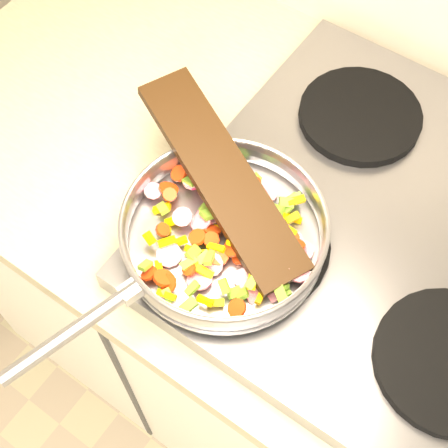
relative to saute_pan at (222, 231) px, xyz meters
The scene contains 6 objects.
cooktop 0.26m from the saute_pan, 42.45° to the left, with size 0.60×0.60×0.04m, color #939399.
grate_fl 0.06m from the saute_pan, 32.70° to the left, with size 0.19×0.19×0.02m, color black.
grate_bl 0.31m from the saute_pan, 81.92° to the left, with size 0.19×0.19×0.02m, color black.
saute_pan is the anchor object (origin of this frame).
vegetable_heap 0.01m from the saute_pan, 13.20° to the left, with size 0.27×0.24×0.05m.
wooden_spatula 0.08m from the saute_pan, 125.45° to the left, with size 0.34×0.08×0.02m, color black.
Camera 1 is at (-0.65, 1.17, 1.70)m, focal length 50.00 mm.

